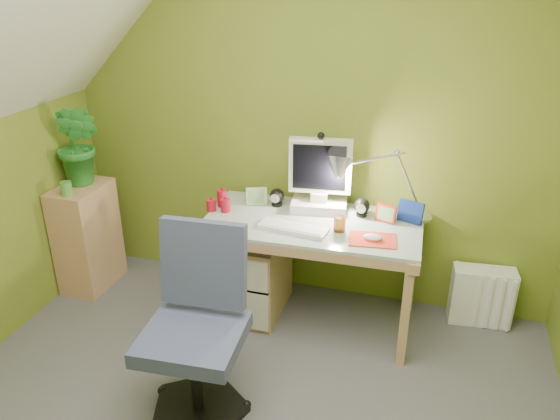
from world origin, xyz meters
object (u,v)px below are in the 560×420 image
(monitor, at_px, (320,173))
(potted_plant, at_px, (79,145))
(desk, at_px, (311,271))
(task_chair, at_px, (192,336))
(desk_lamp, at_px, (396,169))
(side_ledge, at_px, (87,237))
(radiator, at_px, (482,296))

(monitor, xyz_separation_m, potted_plant, (-1.57, -0.17, 0.08))
(desk, height_order, task_chair, task_chair)
(desk, relative_size, desk_lamp, 2.02)
(desk, xyz_separation_m, task_chair, (-0.35, -0.97, 0.14))
(monitor, distance_m, task_chair, 1.28)
(task_chair, bearing_deg, monitor, 69.22)
(side_ledge, bearing_deg, task_chair, -36.78)
(task_chair, bearing_deg, potted_plant, 137.69)
(potted_plant, bearing_deg, monitor, 6.32)
(monitor, xyz_separation_m, task_chair, (-0.35, -1.15, -0.45))
(desk, distance_m, desk_lamp, 0.82)
(desk, bearing_deg, monitor, 88.23)
(desk, distance_m, radiator, 1.09)
(radiator, bearing_deg, desk, -171.59)
(monitor, bearing_deg, radiator, -3.06)
(monitor, relative_size, task_chair, 0.51)
(desk, height_order, radiator, desk)
(potted_plant, bearing_deg, radiator, 5.76)
(side_ledge, height_order, potted_plant, potted_plant)
(task_chair, bearing_deg, desk_lamp, 51.28)
(desk_lamp, relative_size, task_chair, 0.66)
(desk, xyz_separation_m, desk_lamp, (0.45, 0.18, 0.67))
(side_ledge, xyz_separation_m, radiator, (2.63, 0.31, -0.18))
(desk, xyz_separation_m, potted_plant, (-1.57, 0.01, 0.68))
(potted_plant, xyz_separation_m, radiator, (2.62, 0.26, -0.83))
(monitor, distance_m, side_ledge, 1.70)
(monitor, height_order, side_ledge, monitor)
(monitor, height_order, desk_lamp, desk_lamp)
(desk, relative_size, potted_plant, 2.36)
(desk, bearing_deg, side_ledge, 179.83)
(potted_plant, distance_m, task_chair, 1.65)
(potted_plant, bearing_deg, side_ledge, -102.26)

